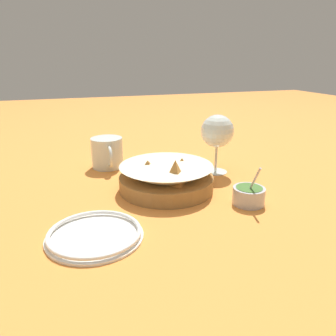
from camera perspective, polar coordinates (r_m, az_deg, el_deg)
The scene contains 6 objects.
ground_plane at distance 0.84m, azimuth -0.60°, elevation -3.36°, with size 4.00×4.00×0.00m, color orange.
food_basket at distance 0.82m, azimuth -0.00°, elevation -1.80°, with size 0.23×0.23×0.09m.
sauce_cup at distance 0.76m, azimuth 13.88°, elevation -4.56°, with size 0.07×0.07×0.10m.
wine_glass at distance 0.93m, azimuth 8.57°, elevation 6.10°, with size 0.09×0.09×0.17m.
beer_mug at distance 1.00m, azimuth -10.52°, elevation 2.46°, with size 0.13×0.09×0.09m.
side_plate at distance 0.63m, azimuth -12.65°, elevation -11.18°, with size 0.18×0.18×0.01m.
Camera 1 is at (0.74, -0.24, 0.32)m, focal length 35.00 mm.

